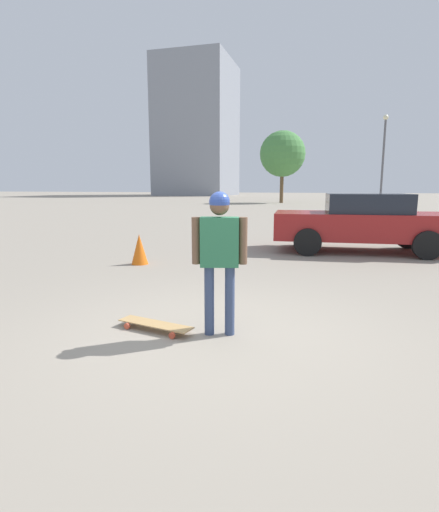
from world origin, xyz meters
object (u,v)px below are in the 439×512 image
object	(u,v)px
person	(220,246)
skateboard	(155,325)
traffic_cone	(139,249)
car_parked_near	(362,222)

from	to	relation	value
person	skateboard	xyz separation A→B (m)	(0.78, 0.09, -0.99)
skateboard	traffic_cone	xyz separation A→B (m)	(2.10, -3.77, 0.26)
person	skateboard	world-z (taller)	person
skateboard	car_parked_near	distance (m)	7.50
traffic_cone	car_parked_near	bearing A→B (deg)	-147.30
person	traffic_cone	world-z (taller)	person
skateboard	traffic_cone	distance (m)	4.33
person	traffic_cone	bearing A→B (deg)	113.99
person	traffic_cone	distance (m)	4.73
person	car_parked_near	bearing A→B (deg)	59.46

